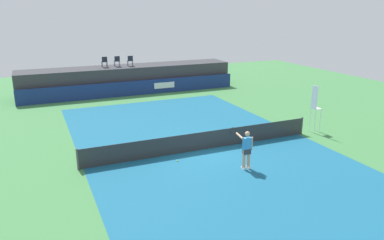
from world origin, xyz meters
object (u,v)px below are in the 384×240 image
object	(u,v)px
umpire_chair	(315,106)
spectator_chair_left	(117,61)
tennis_ball	(178,161)
net_post_far	(302,126)
tennis_player	(246,149)
spectator_chair_center	(130,60)
spectator_chair_far_left	(104,61)
net_post_near	(78,159)

from	to	relation	value
umpire_chair	spectator_chair_left	bearing A→B (deg)	117.39
spectator_chair_left	tennis_ball	bearing A→B (deg)	-93.15
net_post_far	tennis_player	size ratio (longest dim) A/B	0.56
spectator_chair_center	umpire_chair	world-z (taller)	spectator_chair_center
spectator_chair_far_left	umpire_chair	size ratio (longest dim) A/B	0.32
net_post_near	net_post_far	bearing A→B (deg)	0.00
spectator_chair_far_left	spectator_chair_center	size ratio (longest dim) A/B	1.00
spectator_chair_center	net_post_near	world-z (taller)	spectator_chair_center
spectator_chair_left	umpire_chair	world-z (taller)	spectator_chair_left
spectator_chair_center	net_post_near	size ratio (longest dim) A/B	0.89
spectator_chair_left	spectator_chair_center	distance (m)	1.10
umpire_chair	net_post_near	bearing A→B (deg)	179.99
spectator_chair_left	net_post_far	world-z (taller)	spectator_chair_left
net_post_far	tennis_player	bearing A→B (deg)	-152.26
spectator_chair_far_left	spectator_chair_left	bearing A→B (deg)	-1.24
tennis_ball	umpire_chair	bearing A→B (deg)	5.92
spectator_chair_far_left	spectator_chair_center	distance (m)	2.14
tennis_player	tennis_ball	size ratio (longest dim) A/B	26.03
spectator_chair_far_left	spectator_chair_center	xyz separation A→B (m)	(2.13, -0.23, 0.00)
net_post_far	tennis_player	world-z (taller)	tennis_player
umpire_chair	net_post_near	world-z (taller)	umpire_chair
net_post_far	net_post_near	bearing A→B (deg)	180.00
spectator_chair_far_left	tennis_ball	bearing A→B (deg)	-89.46
spectator_chair_left	tennis_ball	distance (m)	16.47
tennis_player	tennis_ball	world-z (taller)	tennis_player
net_post_far	tennis_ball	xyz separation A→B (m)	(-8.00, -0.92, -0.46)
net_post_near	tennis_ball	world-z (taller)	net_post_near
net_post_far	tennis_player	xyz separation A→B (m)	(-5.47, -2.88, 0.46)
spectator_chair_far_left	spectator_chair_left	distance (m)	1.05
umpire_chair	tennis_ball	xyz separation A→B (m)	(-8.83, -0.92, -1.55)
tennis_player	tennis_ball	xyz separation A→B (m)	(-2.52, 1.96, -0.92)
net_post_near	tennis_player	xyz separation A→B (m)	(6.93, -2.88, 0.46)
spectator_chair_left	net_post_near	xyz separation A→B (m)	(-5.30, -15.31, -2.19)
tennis_ball	net_post_far	bearing A→B (deg)	6.56
umpire_chair	spectator_chair_center	bearing A→B (deg)	114.39
net_post_near	spectator_chair_far_left	bearing A→B (deg)	74.50
tennis_ball	tennis_player	bearing A→B (deg)	-37.82
spectator_chair_left	tennis_player	size ratio (longest dim) A/B	0.50
spectator_chair_far_left	net_post_far	distance (m)	17.50
net_post_far	umpire_chair	bearing A→B (deg)	-0.20
spectator_chair_left	umpire_chair	size ratio (longest dim) A/B	0.32
net_post_near	tennis_player	size ratio (longest dim) A/B	0.56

